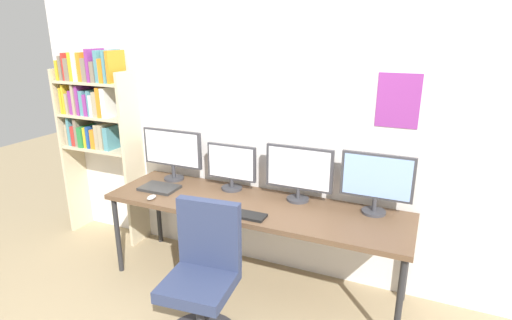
{
  "coord_description": "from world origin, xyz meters",
  "views": [
    {
      "loc": [
        1.22,
        -2.11,
        2.05
      ],
      "look_at": [
        0.0,
        0.65,
        1.09
      ],
      "focal_mm": 28.58,
      "sensor_mm": 36.0,
      "label": 1
    }
  ],
  "objects": [
    {
      "name": "keyboard_main",
      "position": [
        0.0,
        0.37,
        0.75
      ],
      "size": [
        0.38,
        0.13,
        0.02
      ],
      "primitive_type": "cube",
      "color": "black",
      "rests_on": "desk"
    },
    {
      "name": "monitor_center_left",
      "position": [
        -0.3,
        0.81,
        0.95
      ],
      "size": [
        0.45,
        0.18,
        0.4
      ],
      "color": "#38383D",
      "rests_on": "desk"
    },
    {
      "name": "monitor_far_right",
      "position": [
        0.9,
        0.81,
        1.0
      ],
      "size": [
        0.53,
        0.18,
        0.46
      ],
      "color": "#38383D",
      "rests_on": "desk"
    },
    {
      "name": "monitor_center_right",
      "position": [
        0.3,
        0.81,
        0.99
      ],
      "size": [
        0.55,
        0.18,
        0.45
      ],
      "color": "#38383D",
      "rests_on": "desk"
    },
    {
      "name": "bookshelf",
      "position": [
        -1.8,
        0.83,
        1.27
      ],
      "size": [
        0.83,
        0.28,
        1.89
      ],
      "color": "beige",
      "rests_on": "ground_plane"
    },
    {
      "name": "wall_back",
      "position": [
        0.0,
        1.02,
        1.3
      ],
      "size": [
        4.84,
        0.11,
        2.6
      ],
      "color": "silver",
      "rests_on": "ground_plane"
    },
    {
      "name": "office_chair",
      "position": [
        -0.05,
        -0.12,
        0.4
      ],
      "size": [
        0.52,
        0.52,
        0.99
      ],
      "color": "#2D2D33",
      "rests_on": "ground_plane"
    },
    {
      "name": "computer_mouse",
      "position": [
        -0.8,
        0.35,
        0.76
      ],
      "size": [
        0.06,
        0.1,
        0.03
      ],
      "primitive_type": "ellipsoid",
      "color": "silver",
      "rests_on": "desk"
    },
    {
      "name": "desk",
      "position": [
        0.0,
        0.6,
        0.69
      ],
      "size": [
        2.44,
        0.68,
        0.74
      ],
      "color": "brown",
      "rests_on": "ground_plane"
    },
    {
      "name": "monitor_far_left",
      "position": [
        -0.9,
        0.81,
        1.01
      ],
      "size": [
        0.6,
        0.18,
        0.47
      ],
      "color": "#38383D",
      "rests_on": "desk"
    },
    {
      "name": "laptop_closed",
      "position": [
        -0.87,
        0.56,
        0.75
      ],
      "size": [
        0.32,
        0.22,
        0.02
      ],
      "primitive_type": "cube",
      "rotation": [
        0.0,
        0.0,
        0.01
      ],
      "color": "#2D2D2D",
      "rests_on": "desk"
    }
  ]
}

